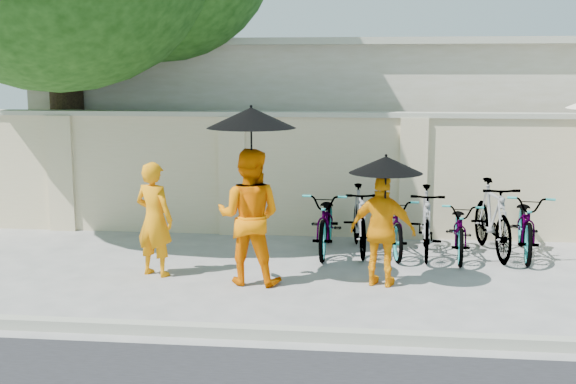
# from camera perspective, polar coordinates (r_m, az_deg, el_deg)

# --- Properties ---
(ground) EXTENTS (80.00, 80.00, 0.00)m
(ground) POSITION_cam_1_polar(r_m,az_deg,el_deg) (9.27, -1.72, -7.68)
(ground) COLOR #A9A6A0
(kerb) EXTENTS (40.00, 0.16, 0.12)m
(kerb) POSITION_cam_1_polar(r_m,az_deg,el_deg) (7.66, -3.53, -10.97)
(kerb) COLOR #A4A592
(kerb) RESTS_ON ground
(compound_wall) EXTENTS (20.00, 0.30, 2.00)m
(compound_wall) POSITION_cam_1_polar(r_m,az_deg,el_deg) (12.10, 5.07, 1.20)
(compound_wall) COLOR beige
(compound_wall) RESTS_ON ground
(building_behind) EXTENTS (14.00, 6.00, 3.20)m
(building_behind) POSITION_cam_1_polar(r_m,az_deg,el_deg) (15.83, 9.05, 5.25)
(building_behind) COLOR beige
(building_behind) RESTS_ON ground
(monk_left) EXTENTS (0.66, 0.55, 1.55)m
(monk_left) POSITION_cam_1_polar(r_m,az_deg,el_deg) (9.88, -10.52, -2.11)
(monk_left) COLOR orange
(monk_left) RESTS_ON ground
(monk_center) EXTENTS (0.93, 0.76, 1.77)m
(monk_center) POSITION_cam_1_polar(r_m,az_deg,el_deg) (9.35, -3.08, -1.95)
(monk_center) COLOR #FF7A00
(monk_center) RESTS_ON ground
(parasol_center) EXTENTS (1.13, 1.13, 1.29)m
(parasol_center) POSITION_cam_1_polar(r_m,az_deg,el_deg) (9.09, -2.93, 5.88)
(parasol_center) COLOR black
(parasol_center) RESTS_ON ground
(monk_right) EXTENTS (0.91, 0.57, 1.45)m
(monk_right) POSITION_cam_1_polar(r_m,az_deg,el_deg) (9.32, 7.49, -3.05)
(monk_right) COLOR #FA9907
(monk_right) RESTS_ON ground
(parasol_right) EXTENTS (0.93, 0.93, 0.87)m
(parasol_right) POSITION_cam_1_polar(r_m,az_deg,el_deg) (9.10, 7.74, 2.15)
(parasol_right) COLOR black
(parasol_right) RESTS_ON ground
(bike_0) EXTENTS (0.68, 1.87, 0.97)m
(bike_0) POSITION_cam_1_polar(r_m,az_deg,el_deg) (11.02, 3.09, -2.30)
(bike_0) COLOR gray
(bike_0) RESTS_ON ground
(bike_1) EXTENTS (0.66, 1.75, 1.03)m
(bike_1) POSITION_cam_1_polar(r_m,az_deg,el_deg) (11.03, 5.68, -2.19)
(bike_1) COLOR gray
(bike_1) RESTS_ON ground
(bike_2) EXTENTS (0.82, 1.77, 0.89)m
(bike_2) POSITION_cam_1_polar(r_m,az_deg,el_deg) (11.05, 8.25, -2.57)
(bike_2) COLOR gray
(bike_2) RESTS_ON ground
(bike_3) EXTENTS (0.58, 1.75, 1.04)m
(bike_3) POSITION_cam_1_polar(r_m,az_deg,el_deg) (11.00, 10.86, -2.31)
(bike_3) COLOR gray
(bike_3) RESTS_ON ground
(bike_4) EXTENTS (0.70, 1.70, 0.87)m
(bike_4) POSITION_cam_1_polar(r_m,az_deg,el_deg) (11.00, 13.46, -2.85)
(bike_4) COLOR gray
(bike_4) RESTS_ON ground
(bike_5) EXTENTS (0.74, 1.93, 1.13)m
(bike_5) POSITION_cam_1_polar(r_m,az_deg,el_deg) (11.26, 15.85, -1.99)
(bike_5) COLOR gray
(bike_5) RESTS_ON ground
(bike_6) EXTENTS (0.88, 1.94, 0.98)m
(bike_6) POSITION_cam_1_polar(r_m,az_deg,el_deg) (11.35, 18.32, -2.40)
(bike_6) COLOR gray
(bike_6) RESTS_ON ground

